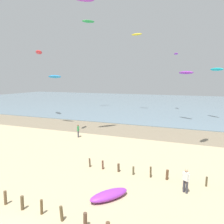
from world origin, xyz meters
TOP-DOWN VIEW (x-y plane):
  - wet_sand_strip at (0.00, 24.73)m, footprint 120.00×7.86m
  - sea at (0.00, 63.66)m, footprint 160.00×70.00m
  - groyne_mid at (6.85, 10.45)m, footprint 13.64×0.32m
  - person_mid_beach at (-6.06, 18.64)m, footprint 0.33×0.54m
  - person_by_waterline at (7.95, 8.98)m, footprint 0.50×0.38m
  - grounded_kite at (3.42, 6.35)m, footprint 2.41×2.75m
  - kite_aloft_0 at (-16.81, 42.59)m, footprint 2.99×2.80m
  - kite_aloft_1 at (-13.81, 24.57)m, footprint 2.70×1.16m
  - kite_aloft_3 at (6.26, 34.81)m, footprint 3.10×2.69m
  - kite_aloft_6 at (11.33, 38.54)m, footprint 2.77×3.05m
  - kite_aloft_7 at (3.27, 46.80)m, footprint 1.50×2.49m
  - kite_aloft_8 at (-4.96, 42.86)m, footprint 2.71×1.29m
  - kite_aloft_10 at (-20.66, 29.19)m, footprint 3.49×3.27m

SIDE VIEW (x-z plane):
  - wet_sand_strip at x=0.00m, z-range 0.00..0.01m
  - sea at x=0.00m, z-range 0.00..0.10m
  - grounded_kite at x=3.42m, z-range 0.00..0.54m
  - groyne_mid at x=6.85m, z-range -0.06..0.83m
  - person_mid_beach at x=-6.06m, z-range 0.06..1.77m
  - person_by_waterline at x=7.95m, z-range 0.06..1.77m
  - kite_aloft_1 at x=-13.81m, z-range 7.68..8.38m
  - kite_aloft_3 at x=6.26m, z-range 8.39..9.08m
  - kite_aloft_6 at x=11.33m, z-range 9.00..9.75m
  - kite_aloft_10 at x=-20.66m, z-range 12.26..13.23m
  - kite_aloft_7 at x=3.27m, z-range 13.06..13.57m
  - kite_aloft_8 at x=-4.96m, z-range 17.19..17.64m
  - kite_aloft_0 at x=-16.81m, z-range 20.80..21.58m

